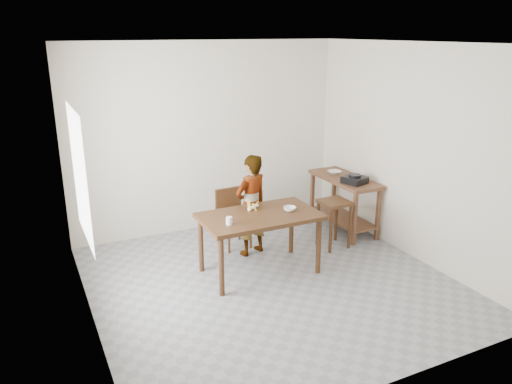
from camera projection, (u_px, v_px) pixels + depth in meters
name	position (u px, v px, depth m)	size (l,w,h in m)	color
floor	(271.00, 284.00, 5.87)	(4.00, 4.00, 0.04)	gray
ceiling	(273.00, 41.00, 5.02)	(4.00, 4.00, 0.04)	white
wall_back	(207.00, 138.00, 7.18)	(4.00, 0.04, 2.70)	silver
wall_front	(397.00, 238.00, 3.72)	(4.00, 0.04, 2.70)	silver
wall_left	(79.00, 198.00, 4.61)	(0.04, 4.00, 2.70)	silver
wall_right	(414.00, 153.00, 6.29)	(0.04, 4.00, 2.70)	silver
window_pane	(80.00, 176.00, 4.75)	(0.02, 1.10, 1.30)	white
dining_table	(260.00, 244.00, 6.01)	(1.40, 0.80, 0.75)	#3E2412
prep_counter	(343.00, 204.00, 7.31)	(0.50, 1.20, 0.80)	brown
child	(251.00, 205.00, 6.44)	(0.49, 0.32, 1.34)	white
dining_chair	(234.00, 219.00, 6.73)	(0.38, 0.38, 0.79)	#3E2412
stool	(334.00, 224.00, 6.75)	(0.37, 0.37, 0.66)	#3E2412
glass_tumbler	(229.00, 221.00, 5.57)	(0.07, 0.07, 0.09)	white
small_bowl	(290.00, 209.00, 6.00)	(0.15, 0.15, 0.05)	white
banana	(253.00, 207.00, 6.05)	(0.19, 0.13, 0.07)	gold
serving_bowl	(335.00, 172.00, 7.36)	(0.19, 0.19, 0.05)	white
gas_burner	(355.00, 180.00, 6.91)	(0.28, 0.28, 0.09)	black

